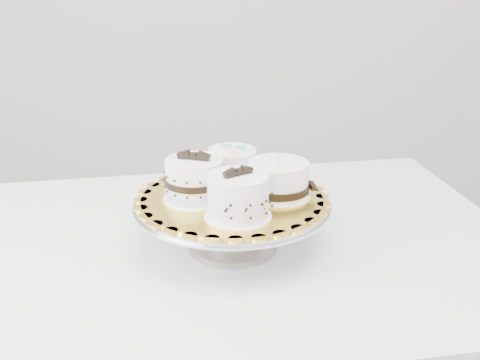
{
  "coord_description": "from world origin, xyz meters",
  "views": [
    {
      "loc": [
        0.11,
        -0.9,
        1.29
      ],
      "look_at": [
        0.16,
        0.14,
        0.89
      ],
      "focal_mm": 45.0,
      "sensor_mm": 36.0,
      "label": 1
    }
  ],
  "objects_px": {
    "cake_dots": "(232,166)",
    "cake_ribbon": "(279,180)",
    "cake_stand": "(232,215)",
    "cake_board": "(232,199)",
    "cake_banded": "(194,181)",
    "cake_swirl": "(238,197)",
    "table": "(211,276)"
  },
  "relations": [
    {
      "from": "cake_board",
      "to": "cake_stand",
      "type": "bearing_deg",
      "value": 0.0
    },
    {
      "from": "cake_swirl",
      "to": "cake_dots",
      "type": "relative_size",
      "value": 1.23
    },
    {
      "from": "cake_dots",
      "to": "cake_ribbon",
      "type": "relative_size",
      "value": 0.8
    },
    {
      "from": "cake_board",
      "to": "cake_swirl",
      "type": "height_order",
      "value": "cake_swirl"
    },
    {
      "from": "cake_swirl",
      "to": "cake_banded",
      "type": "bearing_deg",
      "value": 101.75
    },
    {
      "from": "table",
      "to": "cake_stand",
      "type": "xyz_separation_m",
      "value": [
        0.04,
        -0.02,
        0.14
      ]
    },
    {
      "from": "cake_swirl",
      "to": "cake_ribbon",
      "type": "xyz_separation_m",
      "value": [
        0.08,
        0.1,
        -0.01
      ]
    },
    {
      "from": "cake_stand",
      "to": "cake_swirl",
      "type": "xyz_separation_m",
      "value": [
        0.01,
        -0.09,
        0.07
      ]
    },
    {
      "from": "cake_board",
      "to": "cake_swirl",
      "type": "relative_size",
      "value": 2.35
    },
    {
      "from": "table",
      "to": "cake_dots",
      "type": "bearing_deg",
      "value": 40.97
    },
    {
      "from": "cake_board",
      "to": "cake_swirl",
      "type": "bearing_deg",
      "value": -84.97
    },
    {
      "from": "table",
      "to": "cake_swirl",
      "type": "relative_size",
      "value": 9.17
    },
    {
      "from": "table",
      "to": "cake_stand",
      "type": "distance_m",
      "value": 0.15
    },
    {
      "from": "cake_dots",
      "to": "table",
      "type": "bearing_deg",
      "value": -124.02
    },
    {
      "from": "cake_banded",
      "to": "cake_ribbon",
      "type": "bearing_deg",
      "value": 23.45
    },
    {
      "from": "table",
      "to": "cake_ribbon",
      "type": "height_order",
      "value": "cake_ribbon"
    },
    {
      "from": "table",
      "to": "cake_dots",
      "type": "distance_m",
      "value": 0.23
    },
    {
      "from": "table",
      "to": "cake_ribbon",
      "type": "relative_size",
      "value": 8.99
    },
    {
      "from": "cake_banded",
      "to": "cake_ribbon",
      "type": "xyz_separation_m",
      "value": [
        0.16,
        0.01,
        -0.01
      ]
    },
    {
      "from": "cake_stand",
      "to": "cake_board",
      "type": "height_order",
      "value": "cake_board"
    },
    {
      "from": "cake_stand",
      "to": "cake_board",
      "type": "relative_size",
      "value": 1.09
    },
    {
      "from": "cake_swirl",
      "to": "cake_stand",
      "type": "bearing_deg",
      "value": 63.97
    },
    {
      "from": "table",
      "to": "cake_swirl",
      "type": "bearing_deg",
      "value": -73.63
    },
    {
      "from": "cake_stand",
      "to": "cake_ribbon",
      "type": "relative_size",
      "value": 2.51
    },
    {
      "from": "cake_swirl",
      "to": "cake_banded",
      "type": "xyz_separation_m",
      "value": [
        -0.08,
        0.08,
        -0.0
      ]
    },
    {
      "from": "cake_swirl",
      "to": "cake_ribbon",
      "type": "distance_m",
      "value": 0.13
    },
    {
      "from": "cake_banded",
      "to": "cake_board",
      "type": "bearing_deg",
      "value": 21.68
    },
    {
      "from": "cake_board",
      "to": "cake_banded",
      "type": "bearing_deg",
      "value": -177.08
    },
    {
      "from": "cake_ribbon",
      "to": "cake_board",
      "type": "bearing_deg",
      "value": 164.23
    },
    {
      "from": "cake_stand",
      "to": "cake_dots",
      "type": "distance_m",
      "value": 0.1
    },
    {
      "from": "cake_board",
      "to": "cake_ribbon",
      "type": "relative_size",
      "value": 2.31
    },
    {
      "from": "cake_swirl",
      "to": "cake_ribbon",
      "type": "height_order",
      "value": "cake_swirl"
    }
  ]
}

